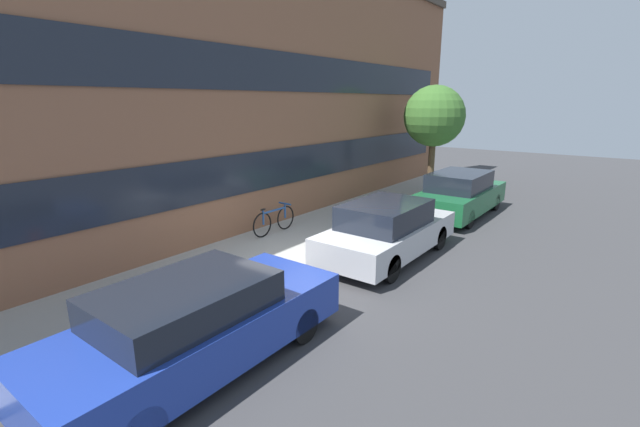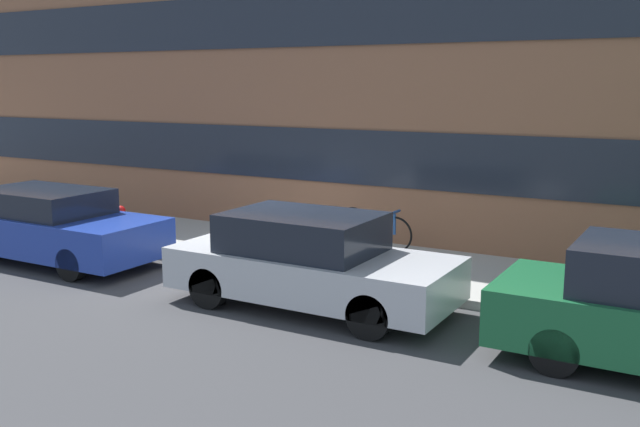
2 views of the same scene
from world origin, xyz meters
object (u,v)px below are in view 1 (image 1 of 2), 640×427
Objects in this scene: parked_car_blue at (196,325)px; parked_car_silver at (387,230)px; bicycle at (274,220)px; parked_car_green at (460,194)px; fire_hydrant at (154,300)px; street_tree at (434,117)px.

parked_car_silver is at bearing 0.00° from parked_car_blue.
bicycle is at bearing 32.47° from parked_car_blue.
parked_car_green reaches higher than fire_hydrant.
parked_car_green reaches higher than bicycle.
parked_car_blue reaches higher than bicycle.
parked_car_blue reaches higher than fire_hydrant.
fire_hydrant is (0.29, 1.52, -0.18)m from parked_car_blue.
parked_car_green is (5.10, 0.00, 0.02)m from parked_car_silver.
parked_car_silver is at bearing -15.80° from fire_hydrant.
street_tree is at bearing 8.59° from parked_car_blue.
parked_car_green is at bearing 0.00° from parked_car_blue.
street_tree is (7.68, -1.34, 2.64)m from bicycle.
street_tree is at bearing 43.27° from parked_car_green.
fire_hydrant is 0.43× the size of bicycle.
street_tree reaches higher than parked_car_green.
parked_car_blue is 1.06× the size of parked_car_silver.
parked_car_silver is 2.60× the size of bicycle.
parked_car_silver is 5.10m from parked_car_green.
parked_car_green is at bearing 0.00° from parked_car_silver.
parked_car_silver reaches higher than parked_car_blue.
parked_car_silver is 6.07× the size of fire_hydrant.
fire_hydrant is (-10.48, 1.52, -0.23)m from parked_car_green.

